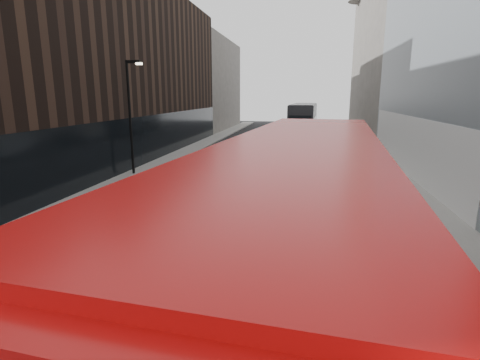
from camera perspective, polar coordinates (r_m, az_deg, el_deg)
The scene contains 12 objects.
sidewalk_right at distance 29.96m, azimuth 19.29°, elevation 2.48°, with size 3.00×80.00×0.15m, color slate.
sidewalk_left at distance 31.38m, azimuth -9.88°, elevation 3.46°, with size 2.00×80.00×0.15m, color slate.
building_modern_block at distance 27.08m, azimuth 31.31°, elevation 21.31°, with size 5.03×22.00×20.00m.
building_victorian at distance 49.13m, azimuth 21.24°, elevation 17.36°, with size 6.50×24.00×21.00m.
building_left_mid at distance 36.95m, azimuth -12.92°, elevation 15.50°, with size 5.00×24.00×14.00m, color black.
building_left_far at distance 57.87m, azimuth -4.25°, elevation 14.22°, with size 5.00×20.00×13.00m, color #605B55.
street_lamp at distance 24.63m, azimuth -16.30°, elevation 10.21°, with size 1.06×0.22×7.00m.
red_bus at distance 6.78m, azimuth 9.09°, elevation -10.44°, with size 3.58×11.08×4.41m.
grey_bus at distance 47.58m, azimuth 9.63°, elevation 9.14°, with size 3.56×12.58×4.01m.
car_a at distance 16.82m, azimuth 3.64°, elevation -2.60°, with size 1.48×3.68×1.25m, color black.
car_b at distance 28.09m, azimuth 9.28°, elevation 3.84°, with size 1.65×4.72×1.56m, color #919399.
car_c at distance 34.50m, azimuth 12.12°, elevation 5.36°, with size 2.14×5.26×1.53m, color black.
Camera 1 is at (2.57, -4.12, 5.11)m, focal length 28.00 mm.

